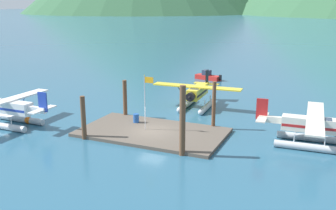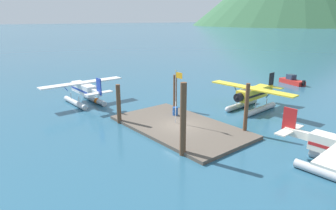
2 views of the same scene
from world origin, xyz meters
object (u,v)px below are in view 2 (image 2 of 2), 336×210
boat_red_open_north (291,81)px  seaplane_yellow_bow_centre (252,97)px  mooring_buoy (97,101)px  fuel_drum (175,111)px  seaplane_white_port_aft (84,91)px  flagpole (177,90)px

boat_red_open_north → seaplane_yellow_bow_centre: bearing=-75.9°
mooring_buoy → boat_red_open_north: (9.52, 29.84, 0.13)m
fuel_drum → mooring_buoy: size_ratio=1.22×
seaplane_white_port_aft → seaplane_yellow_bow_centre: bearing=43.1°
fuel_drum → seaplane_yellow_bow_centre: seaplane_yellow_bow_centre is taller
seaplane_white_port_aft → mooring_buoy: bearing=48.5°
flagpole → seaplane_yellow_bow_centre: size_ratio=0.50×
seaplane_yellow_bow_centre → boat_red_open_north: seaplane_yellow_bow_centre is taller
mooring_buoy → seaplane_white_port_aft: seaplane_white_port_aft is taller
fuel_drum → seaplane_white_port_aft: (-11.41, -5.11, 0.84)m
seaplane_white_port_aft → boat_red_open_north: 32.75m
mooring_buoy → seaplane_white_port_aft: size_ratio=0.07×
fuel_drum → mooring_buoy: fuel_drum is taller
mooring_buoy → seaplane_yellow_bow_centre: seaplane_yellow_bow_centre is taller
flagpole → boat_red_open_north: size_ratio=1.10×
flagpole → fuel_drum: size_ratio=5.98×
flagpole → mooring_buoy: bearing=-168.9°
flagpole → fuel_drum: flagpole is taller
flagpole → seaplane_yellow_bow_centre: (1.47, 10.29, -2.04)m
fuel_drum → boat_red_open_north: boat_red_open_north is taller
fuel_drum → seaplane_yellow_bow_centre: (3.42, 8.75, 0.84)m
boat_red_open_north → flagpole: bearing=-84.1°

